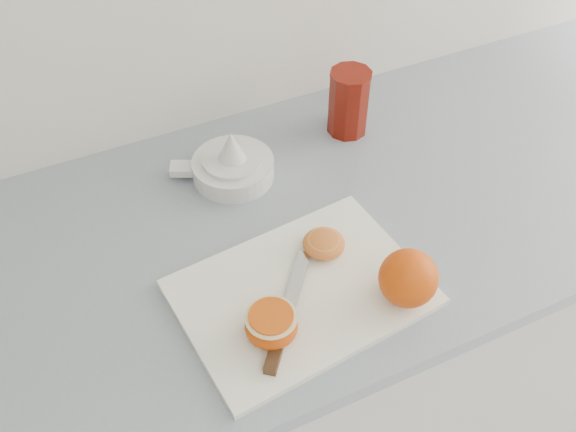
{
  "coord_description": "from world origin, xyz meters",
  "views": [
    {
      "loc": [
        -0.24,
        1.04,
        1.65
      ],
      "look_at": [
        0.04,
        1.65,
        0.96
      ],
      "focal_mm": 40.0,
      "sensor_mm": 36.0,
      "label": 1
    }
  ],
  "objects": [
    {
      "name": "squeezed_shell",
      "position": [
        0.08,
        1.61,
        0.92
      ],
      "size": [
        0.07,
        0.07,
        0.03
      ],
      "color": "#CC6526",
      "rests_on": "cutting_board"
    },
    {
      "name": "red_tumbler",
      "position": [
        0.27,
        1.87,
        0.95
      ],
      "size": [
        0.08,
        0.08,
        0.13
      ],
      "color": "maroon",
      "rests_on": "counter"
    },
    {
      "name": "cutting_board",
      "position": [
        0.02,
        1.55,
        0.9
      ],
      "size": [
        0.37,
        0.28,
        0.01
      ],
      "primitive_type": "cube",
      "rotation": [
        0.0,
        0.0,
        0.1
      ],
      "color": "white",
      "rests_on": "counter"
    },
    {
      "name": "whole_orange",
      "position": [
        0.15,
        1.48,
        0.94
      ],
      "size": [
        0.08,
        0.08,
        0.08
      ],
      "color": "red",
      "rests_on": "cutting_board"
    },
    {
      "name": "half_orange",
      "position": [
        -0.05,
        1.5,
        0.92
      ],
      "size": [
        0.07,
        0.07,
        0.05
      ],
      "color": "red",
      "rests_on": "cutting_board"
    },
    {
      "name": "citrus_juicer",
      "position": [
        0.02,
        1.84,
        0.92
      ],
      "size": [
        0.18,
        0.14,
        0.1
      ],
      "color": "white",
      "rests_on": "counter"
    },
    {
      "name": "paring_knife",
      "position": [
        -0.04,
        1.49,
        0.91
      ],
      "size": [
        0.15,
        0.18,
        0.01
      ],
      "color": "#3F2E18",
      "rests_on": "cutting_board"
    },
    {
      "name": "counter",
      "position": [
        0.09,
        1.7,
        0.45
      ],
      "size": [
        2.59,
        0.64,
        0.89
      ],
      "color": "silver",
      "rests_on": "ground"
    }
  ]
}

